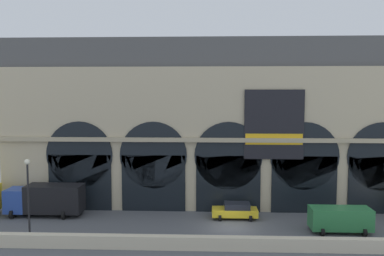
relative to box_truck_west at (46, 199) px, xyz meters
The scene contains 7 objects.
ground_plane 18.45m from the box_truck_west, ahead, with size 200.00×200.00×0.00m, color #54565B.
quay_parapet_wall 19.83m from the box_truck_west, 23.60° to the right, with size 90.00×0.70×1.06m, color beige.
station_building 20.02m from the box_truck_west, 14.11° to the left, with size 47.61×5.33×17.89m.
box_truck_west is the anchor object (origin of this frame).
car_center 18.76m from the box_truck_west, ahead, with size 4.40×2.22×1.55m.
van_mideast 27.86m from the box_truck_west, ahead, with size 5.20×2.48×2.20m.
street_lamp_quayside 7.80m from the box_truck_west, 77.17° to the right, with size 0.44×0.44×6.90m.
Camera 1 is at (-2.07, -34.66, 12.06)m, focal length 36.72 mm.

